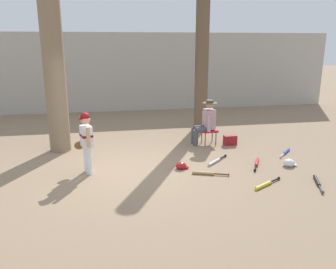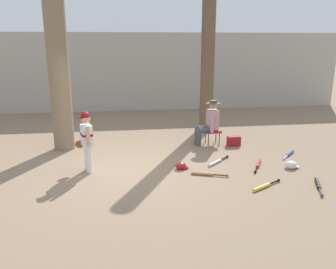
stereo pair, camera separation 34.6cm
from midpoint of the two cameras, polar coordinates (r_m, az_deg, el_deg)
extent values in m
plane|color=#897056|center=(7.47, -5.47, -5.89)|extent=(60.00, 60.00, 0.00)
cube|color=#ADA89E|center=(13.85, -6.94, 10.27)|extent=(18.00, 0.36, 3.04)
cylinder|color=#7F6B51|center=(8.86, -17.28, 17.68)|extent=(0.51, 0.51, 6.33)
cone|color=#7F6B51|center=(9.24, -15.76, -2.25)|extent=(0.86, 0.86, 0.31)
cylinder|color=brown|center=(10.68, 7.63, 13.71)|extent=(0.41, 0.41, 4.86)
cone|color=brown|center=(11.01, 7.19, 0.98)|extent=(0.70, 0.70, 0.25)
cylinder|color=white|center=(7.33, -11.73, -4.15)|extent=(0.12, 0.12, 0.58)
cylinder|color=white|center=(7.50, -12.05, -3.73)|extent=(0.12, 0.12, 0.58)
cube|color=white|center=(7.27, -12.11, -0.13)|extent=(0.28, 0.35, 0.44)
cube|color=maroon|center=(7.26, -12.12, 0.03)|extent=(0.29, 0.35, 0.05)
sphere|color=tan|center=(7.18, -12.26, 2.56)|extent=(0.20, 0.20, 0.20)
sphere|color=maroon|center=(7.17, -12.29, 3.03)|extent=(0.19, 0.19, 0.19)
cube|color=maroon|center=(7.16, -12.98, 2.76)|extent=(0.14, 0.16, 0.02)
cylinder|color=tan|center=(7.03, -11.83, -0.31)|extent=(0.10, 0.10, 0.42)
cylinder|color=tan|center=(7.48, -12.75, -0.37)|extent=(0.10, 0.10, 0.40)
ellipsoid|color=brown|center=(7.53, -13.15, -1.56)|extent=(0.25, 0.18, 0.18)
cube|color=red|center=(9.24, 8.49, 0.62)|extent=(0.41, 0.41, 0.06)
cylinder|color=#333338|center=(9.11, 7.84, -0.81)|extent=(0.02, 0.02, 0.38)
cylinder|color=#333338|center=(9.39, 7.30, -0.31)|extent=(0.02, 0.02, 0.38)
cylinder|color=#333338|center=(9.20, 9.62, -0.72)|extent=(0.02, 0.02, 0.38)
cylinder|color=#333338|center=(9.48, 9.03, -0.23)|extent=(0.02, 0.02, 0.38)
cylinder|color=#47474C|center=(9.08, 6.24, -0.64)|extent=(0.13, 0.13, 0.43)
cylinder|color=#47474C|center=(9.27, 5.91, -0.31)|extent=(0.13, 0.13, 0.43)
cylinder|color=#47474C|center=(9.08, 7.50, 0.72)|extent=(0.40, 0.16, 0.15)
cylinder|color=#47474C|center=(9.27, 7.14, 1.02)|extent=(0.40, 0.16, 0.15)
cube|color=#B28C99|center=(9.17, 8.57, 2.50)|extent=(0.25, 0.37, 0.52)
cylinder|color=#B28C99|center=(8.96, 8.50, 1.80)|extent=(0.09, 0.09, 0.46)
cylinder|color=#B28C99|center=(9.37, 7.67, 2.42)|extent=(0.09, 0.09, 0.46)
sphere|color=tan|center=(9.09, 8.67, 4.95)|extent=(0.22, 0.22, 0.22)
cylinder|color=#4C4233|center=(9.09, 8.67, 5.16)|extent=(0.40, 0.40, 0.02)
cylinder|color=#4C4233|center=(9.08, 8.68, 5.36)|extent=(0.20, 0.20, 0.09)
cube|color=maroon|center=(9.29, 11.95, -1.07)|extent=(0.35, 0.19, 0.26)
cylinder|color=#B7BCC6|center=(7.86, 9.10, -4.69)|extent=(0.40, 0.38, 0.07)
cylinder|color=black|center=(8.19, 10.51, -3.92)|extent=(0.26, 0.24, 0.03)
cylinder|color=black|center=(8.33, 11.05, -3.63)|extent=(0.05, 0.05, 0.06)
cylinder|color=black|center=(7.34, 24.95, -7.43)|extent=(0.25, 0.47, 0.07)
cylinder|color=#4C4C51|center=(6.97, 25.45, -8.66)|extent=(0.16, 0.31, 0.03)
cylinder|color=#4C4C51|center=(6.83, 25.66, -9.19)|extent=(0.06, 0.04, 0.06)
cylinder|color=#2347AD|center=(8.99, 20.76, -2.95)|extent=(0.35, 0.35, 0.07)
cylinder|color=silver|center=(8.66, 20.09, -3.56)|extent=(0.22, 0.23, 0.03)
cylinder|color=silver|center=(8.53, 19.80, -3.81)|extent=(0.05, 0.05, 0.06)
cylinder|color=yellow|center=(6.79, 16.77, -8.44)|extent=(0.44, 0.29, 0.07)
cylinder|color=black|center=(7.09, 18.61, -7.56)|extent=(0.28, 0.18, 0.03)
cylinder|color=black|center=(7.21, 19.30, -7.23)|extent=(0.04, 0.06, 0.06)
cylinder|color=tan|center=(7.19, 7.11, -6.51)|extent=(0.45, 0.22, 0.07)
cylinder|color=brown|center=(7.17, 10.14, -6.70)|extent=(0.30, 0.14, 0.03)
cylinder|color=brown|center=(7.17, 11.36, -6.77)|extent=(0.03, 0.06, 0.06)
cylinder|color=red|center=(8.02, 16.07, -4.69)|extent=(0.29, 0.45, 0.07)
cylinder|color=black|center=(7.65, 15.76, -5.64)|extent=(0.18, 0.29, 0.03)
cylinder|color=black|center=(7.50, 15.63, -6.05)|extent=(0.06, 0.04, 0.06)
ellipsoid|color=#A81919|center=(7.48, 3.49, -5.26)|extent=(0.24, 0.22, 0.16)
cube|color=#A81919|center=(7.51, 4.34, -5.48)|extent=(0.10, 0.12, 0.02)
ellipsoid|color=silver|center=(8.03, 20.98, -4.77)|extent=(0.26, 0.23, 0.18)
cube|color=silver|center=(8.10, 21.72, -4.97)|extent=(0.11, 0.13, 0.02)
camera|label=1|loc=(0.17, -88.65, 0.37)|focal=36.56mm
camera|label=2|loc=(0.17, 91.35, -0.37)|focal=36.56mm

